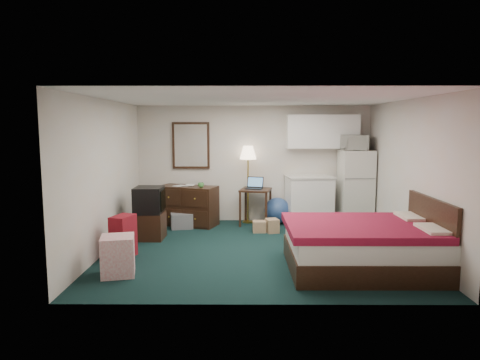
{
  "coord_description": "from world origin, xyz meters",
  "views": [
    {
      "loc": [
        -0.24,
        -7.0,
        2.06
      ],
      "look_at": [
        -0.28,
        0.12,
        1.16
      ],
      "focal_mm": 32.0,
      "sensor_mm": 36.0,
      "label": 1
    }
  ],
  "objects_px": {
    "tv_stand": "(151,226)",
    "floor_lamp": "(248,185)",
    "dresser": "(188,206)",
    "fridge": "(355,188)",
    "kitchen_counter": "(309,201)",
    "desk": "(255,207)",
    "suitcase": "(123,237)",
    "bed": "(362,247)"
  },
  "relations": [
    {
      "from": "floor_lamp",
      "to": "suitcase",
      "type": "distance_m",
      "value": 3.24
    },
    {
      "from": "desk",
      "to": "bed",
      "type": "height_order",
      "value": "desk"
    },
    {
      "from": "kitchen_counter",
      "to": "suitcase",
      "type": "bearing_deg",
      "value": -149.72
    },
    {
      "from": "suitcase",
      "to": "dresser",
      "type": "bearing_deg",
      "value": 89.29
    },
    {
      "from": "fridge",
      "to": "bed",
      "type": "height_order",
      "value": "fridge"
    },
    {
      "from": "fridge",
      "to": "dresser",
      "type": "bearing_deg",
      "value": -179.97
    },
    {
      "from": "floor_lamp",
      "to": "suitcase",
      "type": "height_order",
      "value": "floor_lamp"
    },
    {
      "from": "bed",
      "to": "suitcase",
      "type": "bearing_deg",
      "value": 171.09
    },
    {
      "from": "kitchen_counter",
      "to": "tv_stand",
      "type": "relative_size",
      "value": 1.87
    },
    {
      "from": "desk",
      "to": "suitcase",
      "type": "height_order",
      "value": "desk"
    },
    {
      "from": "tv_stand",
      "to": "suitcase",
      "type": "bearing_deg",
      "value": -97.9
    },
    {
      "from": "kitchen_counter",
      "to": "bed",
      "type": "height_order",
      "value": "kitchen_counter"
    },
    {
      "from": "dresser",
      "to": "bed",
      "type": "xyz_separation_m",
      "value": [
        2.86,
        -2.81,
        -0.08
      ]
    },
    {
      "from": "floor_lamp",
      "to": "suitcase",
      "type": "xyz_separation_m",
      "value": [
        -2.0,
        -2.5,
        -0.49
      ]
    },
    {
      "from": "floor_lamp",
      "to": "kitchen_counter",
      "type": "bearing_deg",
      "value": -6.2
    },
    {
      "from": "fridge",
      "to": "bed",
      "type": "xyz_separation_m",
      "value": [
        -0.65,
        -2.89,
        -0.45
      ]
    },
    {
      "from": "tv_stand",
      "to": "floor_lamp",
      "type": "bearing_deg",
      "value": 38.39
    },
    {
      "from": "dresser",
      "to": "tv_stand",
      "type": "xyz_separation_m",
      "value": [
        -0.55,
        -1.12,
        -0.17
      ]
    },
    {
      "from": "floor_lamp",
      "to": "kitchen_counter",
      "type": "relative_size",
      "value": 1.65
    },
    {
      "from": "dresser",
      "to": "kitchen_counter",
      "type": "distance_m",
      "value": 2.55
    },
    {
      "from": "floor_lamp",
      "to": "suitcase",
      "type": "relative_size",
      "value": 2.45
    },
    {
      "from": "kitchen_counter",
      "to": "suitcase",
      "type": "relative_size",
      "value": 1.48
    },
    {
      "from": "dresser",
      "to": "suitcase",
      "type": "relative_size",
      "value": 1.79
    },
    {
      "from": "floor_lamp",
      "to": "tv_stand",
      "type": "height_order",
      "value": "floor_lamp"
    },
    {
      "from": "kitchen_counter",
      "to": "dresser",
      "type": "bearing_deg",
      "value": 176.98
    },
    {
      "from": "desk",
      "to": "bed",
      "type": "xyz_separation_m",
      "value": [
        1.45,
        -2.84,
        -0.05
      ]
    },
    {
      "from": "floor_lamp",
      "to": "tv_stand",
      "type": "bearing_deg",
      "value": -143.04
    },
    {
      "from": "tv_stand",
      "to": "dresser",
      "type": "bearing_deg",
      "value": 65.26
    },
    {
      "from": "bed",
      "to": "desk",
      "type": "bearing_deg",
      "value": 116.83
    },
    {
      "from": "dresser",
      "to": "desk",
      "type": "xyz_separation_m",
      "value": [
        1.42,
        0.03,
        -0.03
      ]
    },
    {
      "from": "desk",
      "to": "tv_stand",
      "type": "relative_size",
      "value": 1.43
    },
    {
      "from": "desk",
      "to": "fridge",
      "type": "height_order",
      "value": "fridge"
    },
    {
      "from": "dresser",
      "to": "tv_stand",
      "type": "height_order",
      "value": "dresser"
    },
    {
      "from": "desk",
      "to": "fridge",
      "type": "distance_m",
      "value": 2.13
    },
    {
      "from": "kitchen_counter",
      "to": "fridge",
      "type": "distance_m",
      "value": 1.01
    },
    {
      "from": "bed",
      "to": "kitchen_counter",
      "type": "bearing_deg",
      "value": 96.0
    },
    {
      "from": "dresser",
      "to": "fridge",
      "type": "height_order",
      "value": "fridge"
    },
    {
      "from": "fridge",
      "to": "desk",
      "type": "bearing_deg",
      "value": -179.96
    },
    {
      "from": "dresser",
      "to": "suitcase",
      "type": "height_order",
      "value": "dresser"
    },
    {
      "from": "fridge",
      "to": "suitcase",
      "type": "relative_size",
      "value": 2.33
    },
    {
      "from": "fridge",
      "to": "bed",
      "type": "relative_size",
      "value": 0.75
    },
    {
      "from": "dresser",
      "to": "bed",
      "type": "bearing_deg",
      "value": -25.16
    }
  ]
}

